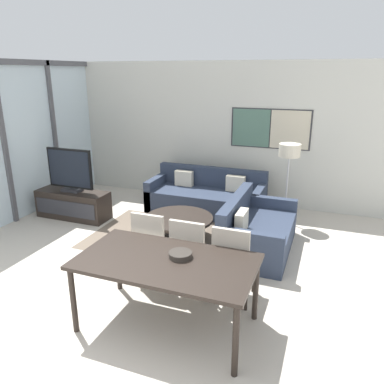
{
  "coord_description": "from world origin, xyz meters",
  "views": [
    {
      "loc": [
        2.2,
        -2.27,
        2.59
      ],
      "look_at": [
        0.39,
        2.49,
        0.95
      ],
      "focal_mm": 35.0,
      "sensor_mm": 36.0,
      "label": 1
    }
  ],
  "objects_px": {
    "dining_table": "(166,266)",
    "sofa_main": "(207,197)",
    "television": "(70,171)",
    "tv_console": "(73,204)",
    "dining_chair_left": "(153,244)",
    "dining_chair_centre": "(190,253)",
    "dining_chair_right": "(232,261)",
    "coffee_table": "(179,223)",
    "sofa_side": "(254,232)",
    "fruit_bowl": "(180,254)",
    "floor_lamp": "(289,156)"
  },
  "relations": [
    {
      "from": "dining_table",
      "to": "sofa_main",
      "type": "bearing_deg",
      "value": 101.65
    },
    {
      "from": "television",
      "to": "tv_console",
      "type": "bearing_deg",
      "value": -90.0
    },
    {
      "from": "dining_chair_left",
      "to": "dining_chair_centre",
      "type": "xyz_separation_m",
      "value": [
        0.53,
        -0.05,
        0.0
      ]
    },
    {
      "from": "dining_chair_centre",
      "to": "dining_chair_right",
      "type": "distance_m",
      "value": 0.53
    },
    {
      "from": "coffee_table",
      "to": "television",
      "type": "bearing_deg",
      "value": 174.79
    },
    {
      "from": "tv_console",
      "to": "sofa_side",
      "type": "height_order",
      "value": "sofa_side"
    },
    {
      "from": "coffee_table",
      "to": "dining_table",
      "type": "height_order",
      "value": "dining_table"
    },
    {
      "from": "dining_chair_left",
      "to": "dining_chair_right",
      "type": "bearing_deg",
      "value": -3.94
    },
    {
      "from": "dining_chair_right",
      "to": "fruit_bowl",
      "type": "height_order",
      "value": "dining_chair_right"
    },
    {
      "from": "television",
      "to": "dining_chair_right",
      "type": "height_order",
      "value": "television"
    },
    {
      "from": "sofa_main",
      "to": "fruit_bowl",
      "type": "xyz_separation_m",
      "value": [
        0.83,
        -3.35,
        0.54
      ]
    },
    {
      "from": "sofa_side",
      "to": "dining_table",
      "type": "height_order",
      "value": "sofa_side"
    },
    {
      "from": "tv_console",
      "to": "fruit_bowl",
      "type": "height_order",
      "value": "fruit_bowl"
    },
    {
      "from": "sofa_main",
      "to": "floor_lamp",
      "type": "height_order",
      "value": "floor_lamp"
    },
    {
      "from": "floor_lamp",
      "to": "tv_console",
      "type": "bearing_deg",
      "value": -162.23
    },
    {
      "from": "fruit_bowl",
      "to": "tv_console",
      "type": "bearing_deg",
      "value": 144.92
    },
    {
      "from": "television",
      "to": "sofa_main",
      "type": "relative_size",
      "value": 0.42
    },
    {
      "from": "dining_chair_centre",
      "to": "floor_lamp",
      "type": "xyz_separation_m",
      "value": [
        0.78,
        2.72,
        0.69
      ]
    },
    {
      "from": "floor_lamp",
      "to": "sofa_main",
      "type": "bearing_deg",
      "value": 178.44
    },
    {
      "from": "sofa_side",
      "to": "floor_lamp",
      "type": "xyz_separation_m",
      "value": [
        0.3,
        1.28,
        0.95
      ]
    },
    {
      "from": "tv_console",
      "to": "dining_chair_centre",
      "type": "distance_m",
      "value": 3.3
    },
    {
      "from": "tv_console",
      "to": "floor_lamp",
      "type": "relative_size",
      "value": 0.96
    },
    {
      "from": "floor_lamp",
      "to": "television",
      "type": "bearing_deg",
      "value": -162.24
    },
    {
      "from": "dining_table",
      "to": "dining_chair_left",
      "type": "relative_size",
      "value": 1.88
    },
    {
      "from": "tv_console",
      "to": "dining_chair_right",
      "type": "distance_m",
      "value": 3.79
    },
    {
      "from": "dining_chair_left",
      "to": "dining_chair_centre",
      "type": "height_order",
      "value": "same"
    },
    {
      "from": "tv_console",
      "to": "sofa_main",
      "type": "height_order",
      "value": "sofa_main"
    },
    {
      "from": "sofa_main",
      "to": "sofa_side",
      "type": "bearing_deg",
      "value": -47.79
    },
    {
      "from": "television",
      "to": "dining_chair_left",
      "type": "xyz_separation_m",
      "value": [
        2.38,
        -1.49,
        -0.37
      ]
    },
    {
      "from": "tv_console",
      "to": "sofa_side",
      "type": "bearing_deg",
      "value": -1.59
    },
    {
      "from": "coffee_table",
      "to": "sofa_main",
      "type": "bearing_deg",
      "value": 90.0
    },
    {
      "from": "sofa_main",
      "to": "sofa_side",
      "type": "relative_size",
      "value": 1.33
    },
    {
      "from": "dining_chair_left",
      "to": "dining_chair_right",
      "type": "xyz_separation_m",
      "value": [
        1.05,
        -0.07,
        0.0
      ]
    },
    {
      "from": "television",
      "to": "dining_chair_left",
      "type": "relative_size",
      "value": 0.94
    },
    {
      "from": "dining_chair_right",
      "to": "floor_lamp",
      "type": "bearing_deg",
      "value": 84.74
    },
    {
      "from": "dining_chair_centre",
      "to": "floor_lamp",
      "type": "distance_m",
      "value": 2.91
    },
    {
      "from": "sofa_main",
      "to": "dining_chair_centre",
      "type": "relative_size",
      "value": 2.26
    },
    {
      "from": "floor_lamp",
      "to": "dining_chair_left",
      "type": "bearing_deg",
      "value": -116.03
    },
    {
      "from": "television",
      "to": "dining_chair_left",
      "type": "bearing_deg",
      "value": -32.08
    },
    {
      "from": "tv_console",
      "to": "dining_chair_right",
      "type": "xyz_separation_m",
      "value": [
        3.44,
        -1.56,
        0.27
      ]
    },
    {
      "from": "coffee_table",
      "to": "dining_chair_centre",
      "type": "xyz_separation_m",
      "value": [
        0.71,
        -1.34,
        0.24
      ]
    },
    {
      "from": "television",
      "to": "dining_table",
      "type": "height_order",
      "value": "television"
    },
    {
      "from": "television",
      "to": "dining_chair_left",
      "type": "distance_m",
      "value": 2.84
    },
    {
      "from": "dining_chair_centre",
      "to": "dining_chair_right",
      "type": "xyz_separation_m",
      "value": [
        0.53,
        -0.03,
        0.0
      ]
    },
    {
      "from": "television",
      "to": "sofa_side",
      "type": "height_order",
      "value": "television"
    },
    {
      "from": "coffee_table",
      "to": "floor_lamp",
      "type": "relative_size",
      "value": 0.77
    },
    {
      "from": "dining_chair_right",
      "to": "dining_chair_centre",
      "type": "bearing_deg",
      "value": 177.14
    },
    {
      "from": "dining_chair_centre",
      "to": "sofa_side",
      "type": "bearing_deg",
      "value": 71.47
    },
    {
      "from": "tv_console",
      "to": "sofa_side",
      "type": "distance_m",
      "value": 3.39
    },
    {
      "from": "dining_table",
      "to": "dining_chair_centre",
      "type": "bearing_deg",
      "value": 90.0
    }
  ]
}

